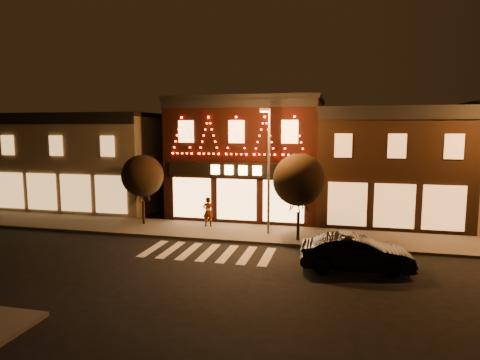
% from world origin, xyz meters
% --- Properties ---
extents(ground, '(120.00, 120.00, 0.00)m').
position_xyz_m(ground, '(0.00, 0.00, 0.00)').
color(ground, black).
rests_on(ground, ground).
extents(sidewalk_far, '(44.00, 4.00, 0.15)m').
position_xyz_m(sidewalk_far, '(2.00, 8.00, 0.07)').
color(sidewalk_far, '#47423D').
rests_on(sidewalk_far, ground).
extents(building_left, '(12.20, 8.28, 7.30)m').
position_xyz_m(building_left, '(-13.00, 13.99, 3.66)').
color(building_left, '#776B55').
rests_on(building_left, ground).
extents(building_pulp, '(10.20, 8.34, 8.30)m').
position_xyz_m(building_pulp, '(0.00, 13.98, 4.16)').
color(building_pulp, black).
rests_on(building_pulp, ground).
extents(building_right_a, '(9.20, 8.28, 7.50)m').
position_xyz_m(building_right_a, '(9.50, 13.99, 3.76)').
color(building_right_a, black).
rests_on(building_right_a, ground).
extents(streetlamp_mid, '(0.45, 1.63, 7.16)m').
position_xyz_m(streetlamp_mid, '(2.40, 7.68, 4.35)').
color(streetlamp_mid, '#59595E').
rests_on(streetlamp_mid, sidewalk_far).
extents(tree_left, '(2.64, 2.64, 4.41)m').
position_xyz_m(tree_left, '(-5.73, 8.48, 3.24)').
color(tree_left, black).
rests_on(tree_left, sidewalk_far).
extents(tree_right, '(2.82, 2.82, 4.72)m').
position_xyz_m(tree_right, '(4.21, 6.88, 3.45)').
color(tree_right, black).
rests_on(tree_right, sidewalk_far).
extents(dark_sedan, '(4.92, 2.07, 1.58)m').
position_xyz_m(dark_sedan, '(7.10, 2.93, 0.79)').
color(dark_sedan, black).
rests_on(dark_sedan, ground).
extents(pedestrian, '(0.68, 0.46, 1.84)m').
position_xyz_m(pedestrian, '(-1.53, 8.81, 1.07)').
color(pedestrian, gray).
rests_on(pedestrian, sidewalk_far).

